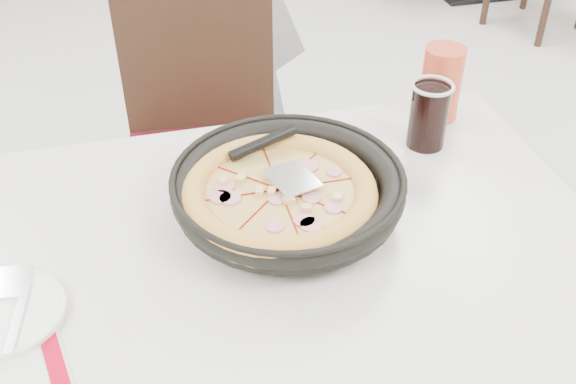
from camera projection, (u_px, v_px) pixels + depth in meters
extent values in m
plane|color=#B9B8B4|center=(205.00, 372.00, 1.85)|extent=(7.00, 7.00, 0.00)
cylinder|color=black|center=(287.00, 204.00, 1.20)|extent=(0.14, 0.14, 0.04)
cylinder|color=black|center=(288.00, 196.00, 1.18)|extent=(0.42, 0.42, 0.01)
cylinder|color=gold|center=(280.00, 199.00, 1.14)|extent=(0.34, 0.34, 0.02)
cube|color=silver|center=(292.00, 178.00, 1.14)|extent=(0.09, 0.10, 0.00)
cylinder|color=white|center=(5.00, 314.00, 1.00)|extent=(0.19, 0.19, 0.01)
cube|color=silver|center=(18.00, 316.00, 0.99)|extent=(0.03, 0.15, 0.00)
cylinder|color=black|center=(428.00, 117.00, 1.35)|extent=(0.08, 0.08, 0.13)
cylinder|color=#D54526|center=(441.00, 83.00, 1.43)|extent=(0.09, 0.09, 0.16)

